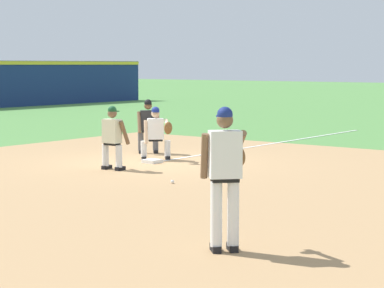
% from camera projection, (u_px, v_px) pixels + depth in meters
% --- Properties ---
extents(ground_plane, '(160.00, 160.00, 0.00)m').
position_uv_depth(ground_plane, '(152.00, 163.00, 18.19)').
color(ground_plane, '#518942').
extents(infield_dirt_patch, '(18.00, 18.00, 0.01)m').
position_uv_depth(infield_dirt_patch, '(177.00, 193.00, 13.87)').
color(infield_dirt_patch, tan).
rests_on(infield_dirt_patch, ground).
extents(foul_line_stripe, '(11.44, 0.10, 0.00)m').
position_uv_depth(foul_line_stripe, '(275.00, 143.00, 22.70)').
color(foul_line_stripe, white).
rests_on(foul_line_stripe, ground).
extents(first_base_bag, '(0.38, 0.38, 0.09)m').
position_uv_depth(first_base_bag, '(152.00, 161.00, 18.18)').
color(first_base_bag, white).
rests_on(first_base_bag, ground).
extents(baseball, '(0.07, 0.07, 0.07)m').
position_uv_depth(baseball, '(172.00, 182.00, 15.04)').
color(baseball, white).
rests_on(baseball, ground).
extents(pitcher, '(0.85, 0.55, 1.86)m').
position_uv_depth(pitcher, '(226.00, 170.00, 9.48)').
color(pitcher, black).
rests_on(pitcher, ground).
extents(first_baseman, '(0.73, 1.09, 1.34)m').
position_uv_depth(first_baseman, '(157.00, 131.00, 18.68)').
color(first_baseman, black).
rests_on(first_baseman, ground).
extents(baserunner, '(0.46, 0.61, 1.46)m').
position_uv_depth(baserunner, '(112.00, 135.00, 16.90)').
color(baserunner, black).
rests_on(baserunner, ground).
extents(umpire, '(0.67, 0.67, 1.46)m').
position_uv_depth(umpire, '(148.00, 124.00, 20.09)').
color(umpire, black).
rests_on(umpire, ground).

